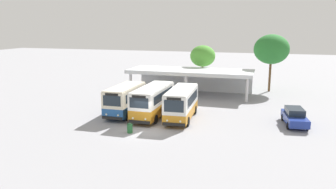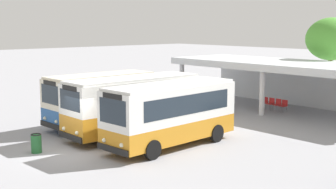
{
  "view_description": "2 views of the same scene",
  "coord_description": "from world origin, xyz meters",
  "px_view_note": "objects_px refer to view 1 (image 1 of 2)",
  "views": [
    {
      "loc": [
        10.25,
        -26.5,
        9.25
      ],
      "look_at": [
        -0.25,
        7.94,
        1.68
      ],
      "focal_mm": 35.13,
      "sensor_mm": 36.0,
      "label": 1
    },
    {
      "loc": [
        18.75,
        -10.28,
        5.9
      ],
      "look_at": [
        -0.84,
        6.94,
        1.97
      ],
      "focal_mm": 49.55,
      "sensor_mm": 36.0,
      "label": 2
    }
  ],
  "objects_px": {
    "waiting_chair_fourth_seat": "(192,92)",
    "city_bus_second_in_row": "(153,100)",
    "city_bus_nearest_orange": "(125,99)",
    "litter_bin_apron": "(130,128)",
    "city_bus_middle_cream": "(181,102)",
    "waiting_chair_end_by_column": "(180,91)",
    "waiting_chair_second_from_end": "(184,91)",
    "waiting_chair_middle_seat": "(188,91)",
    "parked_car_flank": "(295,117)"
  },
  "relations": [
    {
      "from": "city_bus_second_in_row",
      "to": "waiting_chair_end_by_column",
      "type": "height_order",
      "value": "city_bus_second_in_row"
    },
    {
      "from": "parked_car_flank",
      "to": "waiting_chair_fourth_seat",
      "type": "distance_m",
      "value": 16.1
    },
    {
      "from": "waiting_chair_second_from_end",
      "to": "waiting_chair_fourth_seat",
      "type": "distance_m",
      "value": 1.12
    },
    {
      "from": "city_bus_nearest_orange",
      "to": "waiting_chair_fourth_seat",
      "type": "relative_size",
      "value": 7.8
    },
    {
      "from": "parked_car_flank",
      "to": "waiting_chair_second_from_end",
      "type": "xyz_separation_m",
      "value": [
        -13.39,
        10.51,
        -0.31
      ]
    },
    {
      "from": "waiting_chair_middle_seat",
      "to": "city_bus_middle_cream",
      "type": "bearing_deg",
      "value": -79.89
    },
    {
      "from": "waiting_chair_end_by_column",
      "to": "waiting_chair_second_from_end",
      "type": "bearing_deg",
      "value": 0.48
    },
    {
      "from": "city_bus_middle_cream",
      "to": "litter_bin_apron",
      "type": "xyz_separation_m",
      "value": [
        -3.24,
        -5.49,
        -1.27
      ]
    },
    {
      "from": "city_bus_middle_cream",
      "to": "waiting_chair_fourth_seat",
      "type": "distance_m",
      "value": 11.77
    },
    {
      "from": "city_bus_second_in_row",
      "to": "city_bus_middle_cream",
      "type": "distance_m",
      "value": 3.05
    },
    {
      "from": "city_bus_nearest_orange",
      "to": "waiting_chair_second_from_end",
      "type": "relative_size",
      "value": 7.8
    },
    {
      "from": "waiting_chair_fourth_seat",
      "to": "city_bus_second_in_row",
      "type": "bearing_deg",
      "value": -97.55
    },
    {
      "from": "city_bus_second_in_row",
      "to": "city_bus_middle_cream",
      "type": "xyz_separation_m",
      "value": [
        3.05,
        -0.06,
        -0.02
      ]
    },
    {
      "from": "city_bus_second_in_row",
      "to": "waiting_chair_end_by_column",
      "type": "bearing_deg",
      "value": 90.74
    },
    {
      "from": "city_bus_nearest_orange",
      "to": "waiting_chair_end_by_column",
      "type": "relative_size",
      "value": 7.8
    },
    {
      "from": "city_bus_middle_cream",
      "to": "waiting_chair_end_by_column",
      "type": "distance_m",
      "value": 12.18
    },
    {
      "from": "parked_car_flank",
      "to": "litter_bin_apron",
      "type": "height_order",
      "value": "parked_car_flank"
    },
    {
      "from": "waiting_chair_fourth_seat",
      "to": "litter_bin_apron",
      "type": "xyz_separation_m",
      "value": [
        -1.72,
        -17.1,
        -0.07
      ]
    },
    {
      "from": "waiting_chair_second_from_end",
      "to": "waiting_chair_fourth_seat",
      "type": "height_order",
      "value": "same"
    },
    {
      "from": "city_bus_second_in_row",
      "to": "waiting_chair_middle_seat",
      "type": "height_order",
      "value": "city_bus_second_in_row"
    },
    {
      "from": "waiting_chair_second_from_end",
      "to": "waiting_chair_fourth_seat",
      "type": "relative_size",
      "value": 1.0
    },
    {
      "from": "parked_car_flank",
      "to": "waiting_chair_end_by_column",
      "type": "height_order",
      "value": "parked_car_flank"
    },
    {
      "from": "waiting_chair_second_from_end",
      "to": "litter_bin_apron",
      "type": "xyz_separation_m",
      "value": [
        -0.6,
        -17.18,
        -0.07
      ]
    },
    {
      "from": "city_bus_middle_cream",
      "to": "waiting_chair_second_from_end",
      "type": "relative_size",
      "value": 8.59
    },
    {
      "from": "litter_bin_apron",
      "to": "city_bus_nearest_orange",
      "type": "bearing_deg",
      "value": 117.73
    },
    {
      "from": "waiting_chair_second_from_end",
      "to": "litter_bin_apron",
      "type": "height_order",
      "value": "litter_bin_apron"
    },
    {
      "from": "city_bus_nearest_orange",
      "to": "litter_bin_apron",
      "type": "distance_m",
      "value": 6.28
    },
    {
      "from": "waiting_chair_end_by_column",
      "to": "waiting_chair_fourth_seat",
      "type": "height_order",
      "value": "same"
    },
    {
      "from": "waiting_chair_second_from_end",
      "to": "waiting_chair_middle_seat",
      "type": "distance_m",
      "value": 0.56
    },
    {
      "from": "city_bus_second_in_row",
      "to": "parked_car_flank",
      "type": "height_order",
      "value": "city_bus_second_in_row"
    },
    {
      "from": "waiting_chair_second_from_end",
      "to": "waiting_chair_fourth_seat",
      "type": "bearing_deg",
      "value": -4.27
    },
    {
      "from": "city_bus_nearest_orange",
      "to": "city_bus_second_in_row",
      "type": "bearing_deg",
      "value": 1.94
    },
    {
      "from": "waiting_chair_end_by_column",
      "to": "litter_bin_apron",
      "type": "distance_m",
      "value": 17.18
    },
    {
      "from": "waiting_chair_middle_seat",
      "to": "waiting_chair_fourth_seat",
      "type": "height_order",
      "value": "same"
    },
    {
      "from": "waiting_chair_end_by_column",
      "to": "waiting_chair_middle_seat",
      "type": "height_order",
      "value": "same"
    },
    {
      "from": "waiting_chair_end_by_column",
      "to": "litter_bin_apron",
      "type": "relative_size",
      "value": 0.96
    },
    {
      "from": "city_bus_nearest_orange",
      "to": "litter_bin_apron",
      "type": "xyz_separation_m",
      "value": [
        2.86,
        -5.45,
        -1.25
      ]
    },
    {
      "from": "waiting_chair_second_from_end",
      "to": "waiting_chair_middle_seat",
      "type": "xyz_separation_m",
      "value": [
        0.56,
        -0.0,
        0.0
      ]
    },
    {
      "from": "waiting_chair_second_from_end",
      "to": "city_bus_middle_cream",
      "type": "bearing_deg",
      "value": -77.26
    },
    {
      "from": "city_bus_second_in_row",
      "to": "parked_car_flank",
      "type": "distance_m",
      "value": 13.88
    },
    {
      "from": "waiting_chair_second_from_end",
      "to": "litter_bin_apron",
      "type": "bearing_deg",
      "value": -91.99
    },
    {
      "from": "city_bus_nearest_orange",
      "to": "litter_bin_apron",
      "type": "relative_size",
      "value": 7.45
    },
    {
      "from": "waiting_chair_end_by_column",
      "to": "city_bus_middle_cream",
      "type": "bearing_deg",
      "value": -74.67
    },
    {
      "from": "waiting_chair_end_by_column",
      "to": "city_bus_second_in_row",
      "type": "bearing_deg",
      "value": -89.26
    },
    {
      "from": "litter_bin_apron",
      "to": "city_bus_middle_cream",
      "type": "bearing_deg",
      "value": 59.47
    },
    {
      "from": "parked_car_flank",
      "to": "waiting_chair_fourth_seat",
      "type": "xyz_separation_m",
      "value": [
        -12.27,
        10.42,
        -0.31
      ]
    },
    {
      "from": "city_bus_nearest_orange",
      "to": "waiting_chair_middle_seat",
      "type": "distance_m",
      "value": 12.46
    },
    {
      "from": "city_bus_nearest_orange",
      "to": "litter_bin_apron",
      "type": "height_order",
      "value": "city_bus_nearest_orange"
    },
    {
      "from": "waiting_chair_fourth_seat",
      "to": "parked_car_flank",
      "type": "bearing_deg",
      "value": -40.35
    },
    {
      "from": "city_bus_middle_cream",
      "to": "waiting_chair_end_by_column",
      "type": "bearing_deg",
      "value": 105.33
    }
  ]
}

